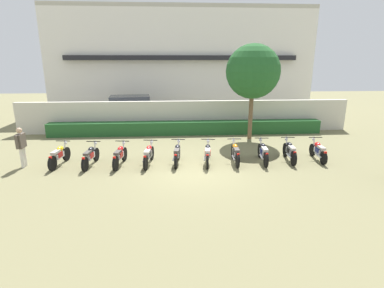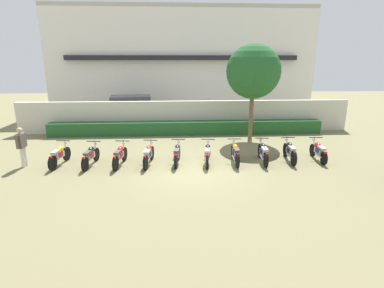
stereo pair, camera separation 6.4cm
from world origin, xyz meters
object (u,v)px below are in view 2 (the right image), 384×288
Objects in this scene: motorcycle_in_row_3 at (149,154)px; motorcycle_in_row_6 at (235,153)px; motorcycle_in_row_0 at (59,155)px; motorcycle_in_row_4 at (177,153)px; motorcycle_in_row_5 at (208,153)px; parked_car at (133,109)px; motorcycle_in_row_7 at (263,152)px; motorcycle_in_row_9 at (319,151)px; tree_near_inspector at (253,72)px; motorcycle_in_row_2 at (120,155)px; inspector_person at (22,144)px; motorcycle_in_row_1 at (90,156)px; motorcycle_in_row_8 at (290,151)px.

motorcycle_in_row_6 is at bearing -83.25° from motorcycle_in_row_3.
motorcycle_in_row_0 is 1.00× the size of motorcycle_in_row_4.
parked_car is at bearing 32.75° from motorcycle_in_row_5.
motorcycle_in_row_5 is 0.98× the size of motorcycle_in_row_7.
parked_car is at bearing 49.38° from motorcycle_in_row_9.
motorcycle_in_row_6 is at bearing -112.32° from tree_near_inspector.
motorcycle_in_row_2 is 8.62m from motorcycle_in_row_9.
motorcycle_in_row_4 reaches higher than motorcycle_in_row_3.
inspector_person is at bearing -159.44° from tree_near_inspector.
motorcycle_in_row_8 is (8.53, 0.08, 0.01)m from motorcycle_in_row_1.
inspector_person reaches higher than motorcycle_in_row_1.
motorcycle_in_row_7 is (-0.45, -4.03, -3.22)m from tree_near_inspector.
motorcycle_in_row_0 is 0.97× the size of motorcycle_in_row_3.
tree_near_inspector is 2.74× the size of motorcycle_in_row_1.
motorcycle_in_row_7 is (3.70, -0.06, 0.00)m from motorcycle_in_row_4.
motorcycle_in_row_2 is at bearing 96.04° from motorcycle_in_row_8.
motorcycle_in_row_2 is 1.06× the size of motorcycle_in_row_9.
motorcycle_in_row_1 is 0.98× the size of motorcycle_in_row_3.
tree_near_inspector reaches higher than motorcycle_in_row_7.
motorcycle_in_row_3 is at bearing 95.84° from motorcycle_in_row_8.
motorcycle_in_row_2 is 1.00× the size of motorcycle_in_row_4.
tree_near_inspector reaches higher than motorcycle_in_row_3.
motorcycle_in_row_4 is at bearing -136.26° from tree_near_inspector.
motorcycle_in_row_1 is 1.13× the size of inspector_person.
motorcycle_in_row_5 is at bearing -70.76° from parked_car.
motorcycle_in_row_2 reaches higher than motorcycle_in_row_1.
motorcycle_in_row_8 is (3.62, 0.11, 0.00)m from motorcycle_in_row_5.
inspector_person is (-7.65, 0.11, 0.53)m from motorcycle_in_row_5.
motorcycle_in_row_6 is at bearing -82.79° from motorcycle_in_row_5.
motorcycle_in_row_3 is 1.21m from motorcycle_in_row_4.
motorcycle_in_row_1 is at bearing 94.11° from motorcycle_in_row_9.
motorcycle_in_row_7 is at bearing -82.77° from motorcycle_in_row_3.
motorcycle_in_row_5 reaches higher than motorcycle_in_row_1.
motorcycle_in_row_7 is at bearing -85.80° from motorcycle_in_row_6.
motorcycle_in_row_3 is 6.12m from motorcycle_in_row_8.
motorcycle_in_row_1 is 1.02× the size of motorcycle_in_row_6.
motorcycle_in_row_3 reaches higher than motorcycle_in_row_1.
motorcycle_in_row_6 is 0.96× the size of motorcycle_in_row_7.
motorcycle_in_row_2 is 1.01× the size of motorcycle_in_row_8.
motorcycle_in_row_5 is at bearing 95.08° from motorcycle_in_row_9.
tree_near_inspector is at bearing -50.91° from motorcycle_in_row_2.
motorcycle_in_row_5 is at bearing -125.16° from tree_near_inspector.
motorcycle_in_row_2 is at bearing 95.63° from motorcycle_in_row_7.
motorcycle_in_row_9 is at bearing -50.04° from parked_car.
motorcycle_in_row_7 is at bearing -81.91° from motorcycle_in_row_5.
motorcycle_in_row_3 is at bearing -84.99° from parked_car.
motorcycle_in_row_3 is 2.50m from motorcycle_in_row_5.
motorcycle_in_row_7 is 1.09× the size of motorcycle_in_row_9.
motorcycle_in_row_0 is 2.54m from motorcycle_in_row_2.
tree_near_inspector reaches higher than motorcycle_in_row_8.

